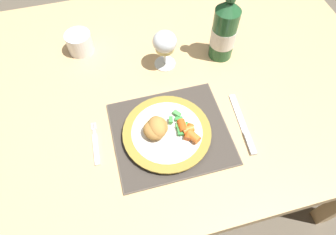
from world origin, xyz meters
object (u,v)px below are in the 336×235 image
at_px(table_knife, 244,128).
at_px(wine_glass, 165,43).
at_px(drinking_cup, 79,42).
at_px(bottle, 225,30).
at_px(fork, 96,146).
at_px(dining_table, 152,97).
at_px(dinner_plate, 167,133).

height_order(table_knife, wine_glass, wine_glass).
bearing_deg(drinking_cup, bottle, -17.13).
bearing_deg(fork, dining_table, 42.73).
xyz_separation_m(dining_table, fork, (-0.20, -0.18, 0.08)).
xyz_separation_m(dining_table, drinking_cup, (-0.20, 0.20, 0.12)).
distance_m(bottle, drinking_cup, 0.48).
height_order(fork, table_knife, table_knife).
height_order(fork, drinking_cup, drinking_cup).
distance_m(dinner_plate, table_knife, 0.22).
relative_size(dinner_plate, drinking_cup, 2.92).
bearing_deg(dinner_plate, dining_table, 90.45).
relative_size(table_knife, wine_glass, 1.57).
height_order(dining_table, dinner_plate, dinner_plate).
distance_m(dining_table, dinner_plate, 0.22).
bearing_deg(dining_table, table_knife, -47.21).
relative_size(bottle, drinking_cup, 3.45).
distance_m(fork, table_knife, 0.42).
xyz_separation_m(fork, drinking_cup, (0.00, 0.38, 0.03)).
bearing_deg(drinking_cup, dining_table, -45.34).
bearing_deg(wine_glass, dinner_plate, -103.14).
distance_m(dining_table, table_knife, 0.33).
xyz_separation_m(dinner_plate, fork, (-0.20, 0.02, -0.01)).
xyz_separation_m(dining_table, bottle, (0.25, 0.06, 0.18)).
bearing_deg(dining_table, fork, -137.27).
xyz_separation_m(dinner_plate, table_knife, (0.22, -0.04, -0.01)).
bearing_deg(drinking_cup, wine_glass, -27.39).
xyz_separation_m(table_knife, drinking_cup, (-0.41, 0.43, 0.03)).
xyz_separation_m(dining_table, table_knife, (0.22, -0.24, 0.08)).
bearing_deg(fork, wine_glass, 43.32).
bearing_deg(bottle, dinner_plate, -134.13).
xyz_separation_m(table_knife, wine_glass, (-0.16, 0.30, 0.09)).
height_order(dinner_plate, fork, dinner_plate).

